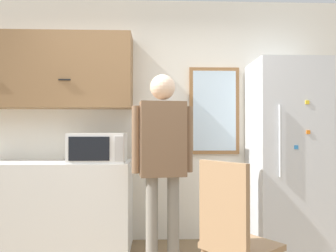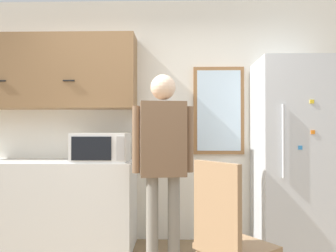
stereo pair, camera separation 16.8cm
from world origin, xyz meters
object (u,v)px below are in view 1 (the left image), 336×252
Objects in this scene: chair at (233,232)px; refrigerator at (286,155)px; microwave at (98,148)px; person at (163,149)px.

refrigerator is at bearing -73.03° from chair.
microwave is at bearing -177.78° from refrigerator.
person is at bearing -27.15° from microwave.
refrigerator is 1.90× the size of chair.
chair is at bearing -125.07° from refrigerator.
microwave is 0.53× the size of chair.
refrigerator is at bearing 2.22° from microwave.
microwave is 0.31× the size of person.
person is (0.64, -0.33, 0.00)m from microwave.
refrigerator is (1.30, 0.40, -0.09)m from person.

